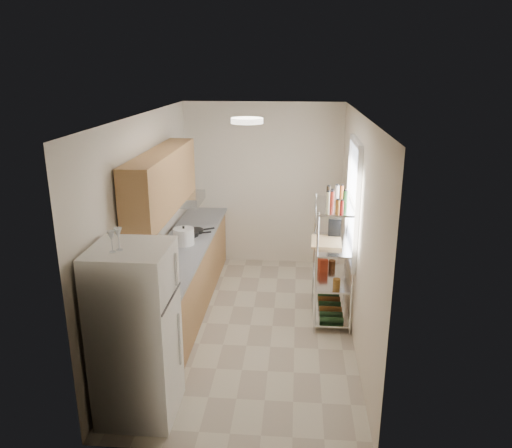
{
  "coord_description": "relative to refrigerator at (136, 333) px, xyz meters",
  "views": [
    {
      "loc": [
        0.54,
        -5.58,
        3.12
      ],
      "look_at": [
        0.05,
        0.25,
        1.26
      ],
      "focal_mm": 35.0,
      "sensor_mm": 36.0,
      "label": 1
    }
  ],
  "objects": [
    {
      "name": "room",
      "position": [
        0.87,
        1.71,
        0.48
      ],
      "size": [
        2.52,
        4.42,
        2.62
      ],
      "color": "beige",
      "rests_on": "ground"
    },
    {
      "name": "counter_run",
      "position": [
        -0.05,
        2.15,
        -0.37
      ],
      "size": [
        0.63,
        3.51,
        0.9
      ],
      "color": "#A47546",
      "rests_on": "ground"
    },
    {
      "name": "upper_cabinets",
      "position": [
        -0.19,
        1.81,
        0.99
      ],
      "size": [
        0.33,
        2.2,
        0.72
      ],
      "primitive_type": "cube",
      "color": "#A47546",
      "rests_on": "room"
    },
    {
      "name": "range_hood",
      "position": [
        -0.13,
        2.61,
        0.57
      ],
      "size": [
        0.5,
        0.6,
        0.12
      ],
      "primitive_type": "cube",
      "color": "#B7BABC",
      "rests_on": "room"
    },
    {
      "name": "window",
      "position": [
        2.09,
        2.06,
        0.73
      ],
      "size": [
        0.06,
        1.0,
        1.46
      ],
      "primitive_type": "cube",
      "color": "white",
      "rests_on": "room"
    },
    {
      "name": "bakers_rack",
      "position": [
        1.87,
        2.01,
        0.29
      ],
      "size": [
        0.45,
        0.9,
        1.73
      ],
      "color": "silver",
      "rests_on": "ground"
    },
    {
      "name": "ceiling_dome",
      "position": [
        0.87,
        1.41,
        1.75
      ],
      "size": [
        0.34,
        0.34,
        0.05
      ],
      "primitive_type": "cylinder",
      "color": "white",
      "rests_on": "room"
    },
    {
      "name": "refrigerator",
      "position": [
        0.0,
        0.0,
        0.0
      ],
      "size": [
        0.68,
        0.68,
        1.65
      ],
      "primitive_type": "cube",
      "color": "white",
      "rests_on": "ground"
    },
    {
      "name": "wine_glass_a",
      "position": [
        -0.1,
        -0.12,
        0.92
      ],
      "size": [
        0.07,
        0.07,
        0.18
      ],
      "primitive_type": null,
      "color": "silver",
      "rests_on": "refrigerator"
    },
    {
      "name": "wine_glass_b",
      "position": [
        -0.06,
        -0.07,
        0.92
      ],
      "size": [
        0.07,
        0.07,
        0.19
      ],
      "primitive_type": null,
      "color": "silver",
      "rests_on": "refrigerator"
    },
    {
      "name": "rice_cooker",
      "position": [
        -0.04,
        2.14,
        0.18
      ],
      "size": [
        0.27,
        0.27,
        0.22
      ],
      "primitive_type": "cylinder",
      "color": "white",
      "rests_on": "counter_run"
    },
    {
      "name": "frying_pan_large",
      "position": [
        -0.06,
        2.49,
        0.1
      ],
      "size": [
        0.37,
        0.37,
        0.05
      ],
      "primitive_type": "cylinder",
      "rotation": [
        0.0,
        0.0,
        0.36
      ],
      "color": "black",
      "rests_on": "counter_run"
    },
    {
      "name": "frying_pan_small",
      "position": [
        0.01,
        2.63,
        0.1
      ],
      "size": [
        0.31,
        0.31,
        0.05
      ],
      "primitive_type": "cylinder",
      "rotation": [
        0.0,
        0.0,
        0.53
      ],
      "color": "black",
      "rests_on": "counter_run"
    },
    {
      "name": "cutting_board",
      "position": [
        1.79,
        2.02,
        0.2
      ],
      "size": [
        0.39,
        0.49,
        0.03
      ],
      "primitive_type": "cube",
      "rotation": [
        0.0,
        0.0,
        -0.04
      ],
      "color": "tan",
      "rests_on": "bakers_rack"
    },
    {
      "name": "espresso_machine",
      "position": [
        1.91,
        2.32,
        0.33
      ],
      "size": [
        0.17,
        0.25,
        0.28
      ],
      "primitive_type": "cube",
      "rotation": [
        0.0,
        0.0,
        -0.06
      ],
      "color": "black",
      "rests_on": "bakers_rack"
    },
    {
      "name": "storage_bag",
      "position": [
        1.77,
        2.23,
        -0.18
      ],
      "size": [
        0.13,
        0.17,
        0.17
      ],
      "primitive_type": "cube",
      "rotation": [
        0.0,
        0.0,
        0.2
      ],
      "color": "maroon",
      "rests_on": "bakers_rack"
    }
  ]
}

